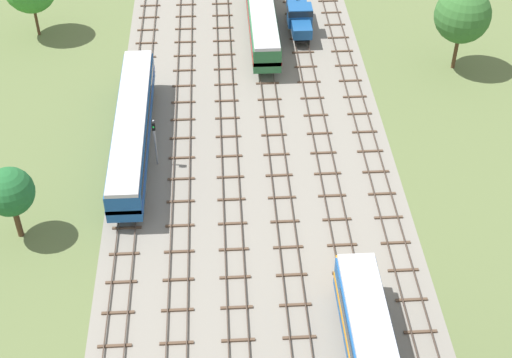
% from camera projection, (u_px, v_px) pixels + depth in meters
% --- Properties ---
extents(ground_plane, '(480.00, 480.00, 0.00)m').
position_uv_depth(ground_plane, '(254.00, 173.00, 68.03)').
color(ground_plane, '#5B6B3D').
extents(ballast_bed, '(25.69, 176.00, 0.01)m').
position_uv_depth(ballast_bed, '(254.00, 173.00, 68.03)').
color(ballast_bed, gray).
rests_on(ballast_bed, ground).
extents(track_far_left, '(2.40, 126.00, 0.29)m').
position_uv_depth(track_far_left, '(133.00, 169.00, 68.23)').
color(track_far_left, '#47382D').
rests_on(track_far_left, ground).
extents(track_left, '(2.40, 126.00, 0.29)m').
position_uv_depth(track_left, '(181.00, 168.00, 68.42)').
color(track_left, '#47382D').
rests_on(track_left, ground).
extents(track_centre_left, '(2.40, 126.00, 0.29)m').
position_uv_depth(track_centre_left, '(230.00, 166.00, 68.61)').
color(track_centre_left, '#47382D').
rests_on(track_centre_left, ground).
extents(track_centre, '(2.40, 126.00, 0.29)m').
position_uv_depth(track_centre, '(278.00, 164.00, 68.80)').
color(track_centre, '#47382D').
rests_on(track_centre, ground).
extents(track_centre_right, '(2.40, 126.00, 0.29)m').
position_uv_depth(track_centre_right, '(325.00, 162.00, 68.99)').
color(track_centre_right, '#47382D').
rests_on(track_centre_right, ground).
extents(track_right, '(2.40, 126.00, 0.29)m').
position_uv_depth(track_right, '(373.00, 161.00, 69.18)').
color(track_right, '#47382D').
rests_on(track_right, ground).
extents(passenger_coach_far_left_mid, '(2.96, 22.00, 3.80)m').
position_uv_depth(passenger_coach_far_left_mid, '(132.00, 127.00, 68.93)').
color(passenger_coach_far_left_mid, '#194C8C').
rests_on(passenger_coach_far_left_mid, ground).
extents(diesel_railcar_centre_midfar, '(2.96, 20.50, 3.80)m').
position_uv_depth(diesel_railcar_centre_midfar, '(261.00, 15.00, 85.32)').
color(diesel_railcar_centre_midfar, '#286638').
rests_on(diesel_railcar_centre_midfar, ground).
extents(shunter_loco_centre_right_far, '(2.74, 8.46, 3.10)m').
position_uv_depth(shunter_loco_centre_right_far, '(299.00, 16.00, 86.34)').
color(shunter_loco_centre_right_far, '#194C8C').
rests_on(shunter_loco_centre_right_far, ground).
extents(signal_post_nearest, '(0.28, 0.47, 4.83)m').
position_uv_depth(signal_post_nearest, '(155.00, 137.00, 67.01)').
color(signal_post_nearest, gray).
rests_on(signal_post_nearest, ground).
extents(lineside_tree_1, '(3.92, 3.92, 6.63)m').
position_uv_depth(lineside_tree_1, '(10.00, 192.00, 59.01)').
color(lineside_tree_1, '#4C331E').
rests_on(lineside_tree_1, ground).
extents(lineside_tree_2, '(5.79, 5.79, 9.11)m').
position_uv_depth(lineside_tree_2, '(463.00, 15.00, 77.69)').
color(lineside_tree_2, '#4C331E').
rests_on(lineside_tree_2, ground).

